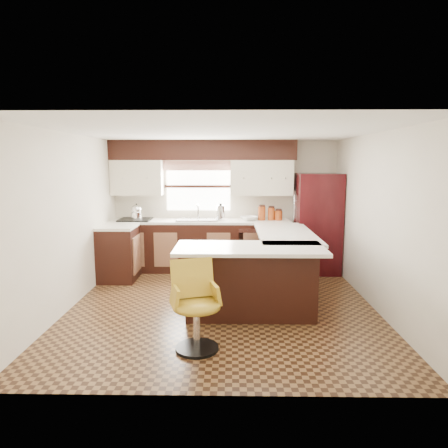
{
  "coord_description": "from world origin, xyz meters",
  "views": [
    {
      "loc": [
        0.11,
        -5.38,
        2.0
      ],
      "look_at": [
        0.02,
        0.45,
        1.1
      ],
      "focal_mm": 32.0,
      "sensor_mm": 36.0,
      "label": 1
    }
  ],
  "objects_px": {
    "peninsula_long": "(281,264)",
    "refrigerator": "(317,223)",
    "bar_chair": "(197,307)",
    "peninsula_return": "(250,282)"
  },
  "relations": [
    {
      "from": "peninsula_long",
      "to": "refrigerator",
      "type": "distance_m",
      "value": 1.51
    },
    {
      "from": "refrigerator",
      "to": "bar_chair",
      "type": "relative_size",
      "value": 1.88
    },
    {
      "from": "refrigerator",
      "to": "bar_chair",
      "type": "distance_m",
      "value": 3.74
    },
    {
      "from": "bar_chair",
      "to": "peninsula_return",
      "type": "bearing_deg",
      "value": 39.48
    },
    {
      "from": "peninsula_return",
      "to": "bar_chair",
      "type": "relative_size",
      "value": 1.72
    },
    {
      "from": "peninsula_long",
      "to": "refrigerator",
      "type": "xyz_separation_m",
      "value": [
        0.79,
        1.21,
        0.45
      ]
    },
    {
      "from": "peninsula_long",
      "to": "refrigerator",
      "type": "relative_size",
      "value": 1.08
    },
    {
      "from": "peninsula_long",
      "to": "bar_chair",
      "type": "height_order",
      "value": "bar_chair"
    },
    {
      "from": "peninsula_return",
      "to": "peninsula_long",
      "type": "bearing_deg",
      "value": 61.7
    },
    {
      "from": "peninsula_return",
      "to": "bar_chair",
      "type": "distance_m",
      "value": 1.17
    }
  ]
}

